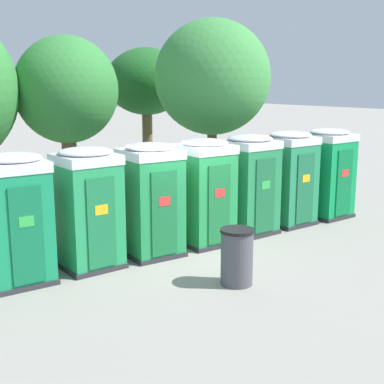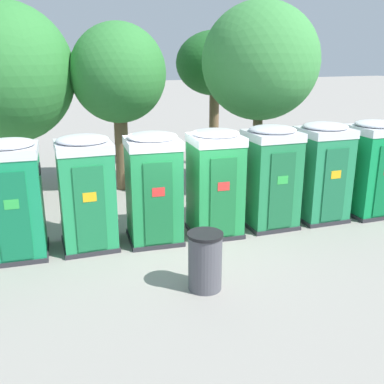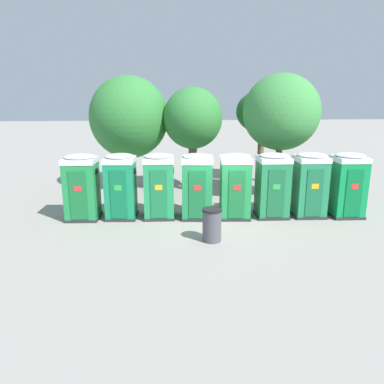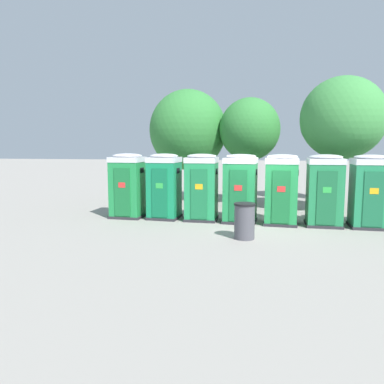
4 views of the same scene
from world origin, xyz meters
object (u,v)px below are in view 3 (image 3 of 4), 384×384
object	(u,v)px
portapotty_0	(82,187)
portapotty_4	(235,186)
portapotty_5	(272,185)
street_tree_3	(129,118)
street_tree_1	(262,113)
portapotty_7	(347,185)
street_tree_2	(281,113)
portapotty_3	(197,186)
street_tree_0	(193,119)
portapotty_6	(309,184)
trash_can	(212,225)
portapotty_1	(121,186)
portapotty_2	(159,186)

from	to	relation	value
portapotty_0	portapotty_4	bearing A→B (deg)	-3.22
portapotty_4	portapotty_5	size ratio (longest dim) A/B	1.00
street_tree_3	street_tree_1	bearing A→B (deg)	8.95
portapotty_7	street_tree_2	bearing A→B (deg)	123.55
portapotty_3	street_tree_0	size ratio (longest dim) A/B	0.50
portapotty_7	street_tree_2	size ratio (longest dim) A/B	0.45
street_tree_0	street_tree_3	size ratio (longest dim) A/B	0.90
portapotty_4	portapotty_6	bearing A→B (deg)	-0.93
portapotty_3	portapotty_7	size ratio (longest dim) A/B	1.00
portapotty_7	street_tree_3	distance (m)	10.65
street_tree_2	portapotty_4	bearing A→B (deg)	-133.64
portapotty_6	street_tree_3	xyz separation A→B (m)	(-7.37, 5.28, 2.34)
portapotty_6	street_tree_3	distance (m)	9.36
portapotty_5	street_tree_3	world-z (taller)	street_tree_3
portapotty_3	portapotty_5	size ratio (longest dim) A/B	1.00
portapotty_7	trash_can	distance (m)	6.14
portapotty_4	portapotty_5	xyz separation A→B (m)	(1.49, -0.01, -0.00)
street_tree_0	street_tree_2	xyz separation A→B (m)	(3.81, -1.81, 0.37)
portapotty_5	portapotty_7	bearing A→B (deg)	-3.87
street_tree_2	trash_can	world-z (taller)	street_tree_2
portapotty_4	portapotty_3	bearing A→B (deg)	176.13
portapotty_3	trash_can	distance (m)	2.63
portapotty_4	portapotty_1	bearing A→B (deg)	175.71
portapotty_6	portapotty_7	size ratio (longest dim) A/B	1.00
portapotty_4	portapotty_5	world-z (taller)	same
portapotty_1	portapotty_5	world-z (taller)	same
street_tree_3	portapotty_0	bearing A→B (deg)	-107.26
portapotty_0	portapotty_1	size ratio (longest dim) A/B	1.00
portapotty_3	portapotty_6	size ratio (longest dim) A/B	1.00
portapotty_0	trash_can	size ratio (longest dim) A/B	2.30
street_tree_1	street_tree_2	world-z (taller)	street_tree_2
portapotty_0	portapotty_1	distance (m)	1.49
portapotty_4	street_tree_0	world-z (taller)	street_tree_0
street_tree_3	portapotty_3	bearing A→B (deg)	-60.34
portapotty_3	street_tree_3	size ratio (longest dim) A/B	0.45
street_tree_1	street_tree_3	bearing A→B (deg)	-171.05
street_tree_1	street_tree_2	xyz separation A→B (m)	(-0.15, -3.68, 0.16)
portapotty_4	portapotty_5	bearing A→B (deg)	-0.35
portapotty_6	street_tree_1	world-z (taller)	street_tree_1
portapotty_7	portapotty_2	bearing A→B (deg)	176.33
portapotty_0	street_tree_1	distance (m)	10.80
portapotty_2	street_tree_1	bearing A→B (deg)	47.13
portapotty_2	street_tree_0	bearing A→B (deg)	68.17
portapotty_0	portapotty_2	size ratio (longest dim) A/B	1.00
portapotty_5	trash_can	bearing A→B (deg)	-138.45
trash_can	street_tree_1	bearing A→B (deg)	65.89
portapotty_2	street_tree_2	world-z (taller)	street_tree_2
portapotty_6	street_tree_1	size ratio (longest dim) A/B	0.51
portapotty_2	portapotty_6	bearing A→B (deg)	-3.02
portapotty_3	portapotty_6	bearing A→B (deg)	-1.91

